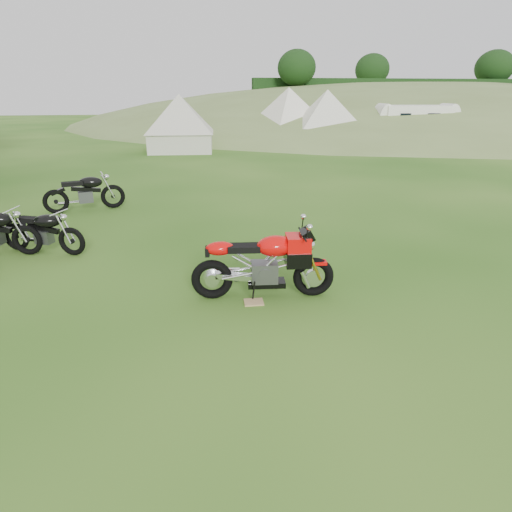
{
  "coord_description": "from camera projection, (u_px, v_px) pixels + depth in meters",
  "views": [
    {
      "loc": [
        -1.07,
        -5.7,
        2.96
      ],
      "look_at": [
        -0.08,
        0.4,
        0.58
      ],
      "focal_mm": 30.0,
      "sensor_mm": 36.0,
      "label": 1
    }
  ],
  "objects": [
    {
      "name": "tent_left",
      "position": [
        180.0,
        124.0,
        22.43
      ],
      "size": [
        3.43,
        3.43,
        2.78
      ],
      "primitive_type": null,
      "rotation": [
        0.0,
        0.0,
        -0.07
      ],
      "color": "beige",
      "rests_on": "ground"
    },
    {
      "name": "caravan",
      "position": [
        414.0,
        124.0,
        26.1
      ],
      "size": [
        5.13,
        2.89,
        2.27
      ],
      "primitive_type": null,
      "rotation": [
        0.0,
        0.0,
        -0.15
      ],
      "color": "white",
      "rests_on": "ground"
    },
    {
      "name": "hillside",
      "position": [
        414.0,
        121.0,
        46.92
      ],
      "size": [
        80.0,
        64.0,
        8.0
      ],
      "primitive_type": "ellipsoid",
      "color": "olive",
      "rests_on": "ground"
    },
    {
      "name": "vintage_moto_d",
      "position": [
        84.0,
        192.0,
        11.21
      ],
      "size": [
        2.03,
        0.98,
        1.04
      ],
      "primitive_type": null,
      "rotation": [
        0.0,
        0.0,
        0.28
      ],
      "color": "black",
      "rests_on": "ground"
    },
    {
      "name": "sport_motorcycle",
      "position": [
        263.0,
        259.0,
        6.4
      ],
      "size": [
        2.11,
        0.72,
        1.24
      ],
      "primitive_type": null,
      "rotation": [
        0.0,
        0.0,
        -0.1
      ],
      "color": "red",
      "rests_on": "ground"
    },
    {
      "name": "tent_right",
      "position": [
        326.0,
        119.0,
        25.66
      ],
      "size": [
        3.53,
        3.53,
        2.91
      ],
      "primitive_type": null,
      "rotation": [
        0.0,
        0.0,
        -0.05
      ],
      "color": "silver",
      "rests_on": "ground"
    },
    {
      "name": "tent_mid",
      "position": [
        288.0,
        117.0,
        27.14
      ],
      "size": [
        4.44,
        4.44,
        2.98
      ],
      "primitive_type": null,
      "rotation": [
        0.0,
        0.0,
        0.36
      ],
      "color": "white",
      "rests_on": "ground"
    },
    {
      "name": "vintage_moto_b",
      "position": [
        42.0,
        230.0,
        8.26
      ],
      "size": [
        1.77,
        1.04,
        0.92
      ],
      "primitive_type": null,
      "rotation": [
        0.0,
        0.0,
        -0.39
      ],
      "color": "black",
      "rests_on": "ground"
    },
    {
      "name": "ground",
      "position": [
        265.0,
        301.0,
        6.47
      ],
      "size": [
        120.0,
        120.0,
        0.0
      ],
      "primitive_type": "plane",
      "color": "#1F5011",
      "rests_on": "ground"
    },
    {
      "name": "plywood_board",
      "position": [
        254.0,
        302.0,
        6.41
      ],
      "size": [
        0.3,
        0.24,
        0.02
      ],
      "primitive_type": "cube",
      "rotation": [
        0.0,
        0.0,
        -0.04
      ],
      "color": "tan",
      "rests_on": "ground"
    },
    {
      "name": "hedgerow",
      "position": [
        414.0,
        121.0,
        46.92
      ],
      "size": [
        36.0,
        1.2,
        8.6
      ],
      "primitive_type": null,
      "color": "black",
      "rests_on": "ground"
    }
  ]
}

